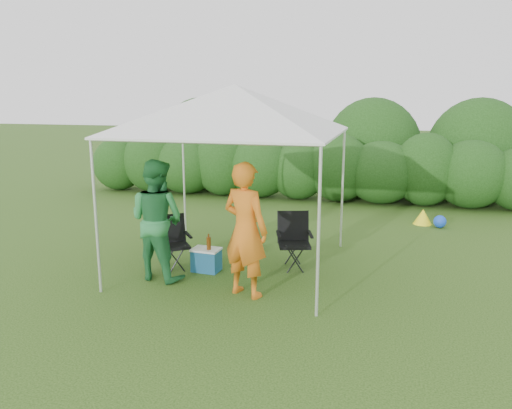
% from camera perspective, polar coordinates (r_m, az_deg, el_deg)
% --- Properties ---
extents(ground, '(70.00, 70.00, 0.00)m').
position_cam_1_polar(ground, '(7.57, -3.40, -8.27)').
color(ground, '#395B1D').
extents(hedge, '(11.98, 1.53, 1.80)m').
position_cam_1_polar(hedge, '(13.05, 4.88, 4.16)').
color(hedge, '#214D18').
rests_on(hedge, ground).
extents(canopy, '(3.10, 3.10, 2.83)m').
position_cam_1_polar(canopy, '(7.57, -2.43, 10.81)').
color(canopy, silver).
rests_on(canopy, ground).
extents(chair_right, '(0.64, 0.61, 0.88)m').
position_cam_1_polar(chair_right, '(7.88, 4.34, -3.66)').
color(chair_right, black).
rests_on(chair_right, ground).
extents(chair_left, '(0.66, 0.65, 0.83)m').
position_cam_1_polar(chair_left, '(7.95, -9.54, -3.83)').
color(chair_left, black).
rests_on(chair_left, ground).
extents(man, '(0.78, 0.64, 1.83)m').
position_cam_1_polar(man, '(6.64, -1.22, -2.91)').
color(man, orange).
rests_on(man, ground).
extents(woman, '(0.99, 0.84, 1.78)m').
position_cam_1_polar(woman, '(7.42, -11.27, -1.72)').
color(woman, '#298041').
rests_on(woman, ground).
extents(cooler, '(0.45, 0.34, 0.36)m').
position_cam_1_polar(cooler, '(7.79, -5.70, -6.28)').
color(cooler, '#1C5681').
rests_on(cooler, ground).
extents(bottle, '(0.07, 0.07, 0.25)m').
position_cam_1_polar(bottle, '(7.65, -5.43, -4.26)').
color(bottle, '#592D0C').
rests_on(bottle, cooler).
extents(lawn_toy, '(0.65, 0.54, 0.32)m').
position_cam_1_polar(lawn_toy, '(11.07, 18.98, -1.46)').
color(lawn_toy, yellow).
rests_on(lawn_toy, ground).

